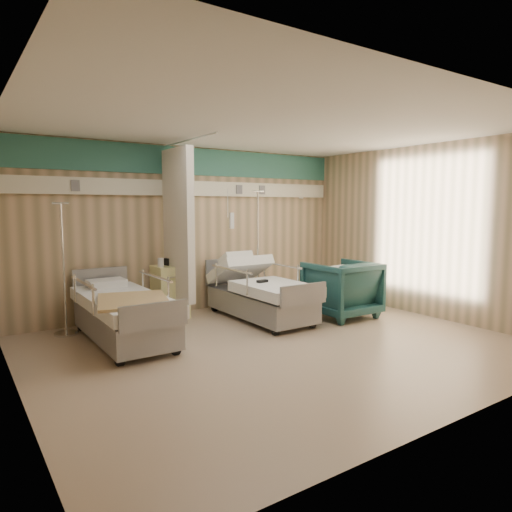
{
  "coord_description": "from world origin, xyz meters",
  "views": [
    {
      "loc": [
        -3.48,
        -4.59,
        1.81
      ],
      "look_at": [
        0.04,
        0.6,
        1.12
      ],
      "focal_mm": 32.0,
      "sensor_mm": 36.0,
      "label": 1
    }
  ],
  "objects_px": {
    "bed_right": "(260,300)",
    "bed_left": "(124,319)",
    "visitor_armchair": "(342,289)",
    "bedside_cabinet": "(170,292)",
    "iv_stand_right": "(258,283)",
    "iv_stand_left": "(65,308)"
  },
  "relations": [
    {
      "from": "bed_left",
      "to": "iv_stand_right",
      "type": "height_order",
      "value": "iv_stand_right"
    },
    {
      "from": "bed_right",
      "to": "iv_stand_left",
      "type": "relative_size",
      "value": 1.16
    },
    {
      "from": "bed_left",
      "to": "visitor_armchair",
      "type": "distance_m",
      "value": 3.45
    },
    {
      "from": "bed_left",
      "to": "bed_right",
      "type": "bearing_deg",
      "value": 0.0
    },
    {
      "from": "visitor_armchair",
      "to": "bedside_cabinet",
      "type": "bearing_deg",
      "value": -31.5
    },
    {
      "from": "bed_right",
      "to": "bedside_cabinet",
      "type": "distance_m",
      "value": 1.46
    },
    {
      "from": "bed_right",
      "to": "iv_stand_left",
      "type": "distance_m",
      "value": 2.89
    },
    {
      "from": "iv_stand_right",
      "to": "bed_right",
      "type": "bearing_deg",
      "value": -121.92
    },
    {
      "from": "bed_right",
      "to": "bedside_cabinet",
      "type": "xyz_separation_m",
      "value": [
        -1.15,
        0.9,
        0.11
      ]
    },
    {
      "from": "bed_left",
      "to": "bedside_cabinet",
      "type": "relative_size",
      "value": 2.54
    },
    {
      "from": "bed_right",
      "to": "bed_left",
      "type": "relative_size",
      "value": 1.0
    },
    {
      "from": "iv_stand_right",
      "to": "iv_stand_left",
      "type": "height_order",
      "value": "iv_stand_right"
    },
    {
      "from": "bed_right",
      "to": "bedside_cabinet",
      "type": "bearing_deg",
      "value": 141.95
    },
    {
      "from": "bed_left",
      "to": "bedside_cabinet",
      "type": "xyz_separation_m",
      "value": [
        1.05,
        0.9,
        0.11
      ]
    },
    {
      "from": "visitor_armchair",
      "to": "iv_stand_left",
      "type": "height_order",
      "value": "iv_stand_left"
    },
    {
      "from": "bed_right",
      "to": "bed_left",
      "type": "xyz_separation_m",
      "value": [
        -2.2,
        0.0,
        0.0
      ]
    },
    {
      "from": "bed_right",
      "to": "bed_left",
      "type": "distance_m",
      "value": 2.2
    },
    {
      "from": "bed_left",
      "to": "iv_stand_left",
      "type": "xyz_separation_m",
      "value": [
        -0.57,
        0.81,
        0.07
      ]
    },
    {
      "from": "bedside_cabinet",
      "to": "iv_stand_right",
      "type": "height_order",
      "value": "iv_stand_right"
    },
    {
      "from": "visitor_armchair",
      "to": "iv_stand_right",
      "type": "xyz_separation_m",
      "value": [
        -0.69,
        1.41,
        -0.03
      ]
    },
    {
      "from": "visitor_armchair",
      "to": "bed_right",
      "type": "bearing_deg",
      "value": -25.8
    },
    {
      "from": "bed_left",
      "to": "visitor_armchair",
      "type": "height_order",
      "value": "visitor_armchair"
    }
  ]
}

